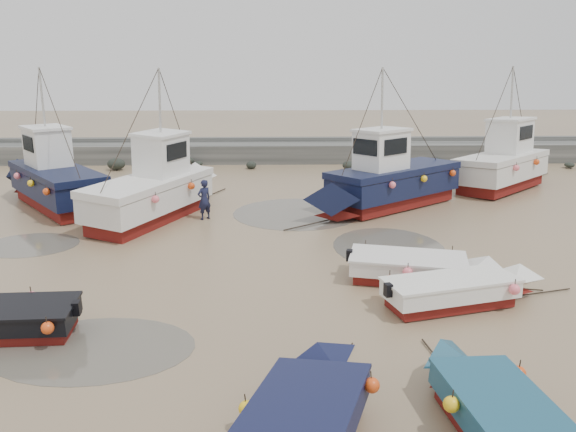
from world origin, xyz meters
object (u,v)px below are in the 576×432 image
object	(u,v)px
dinghy_1	(302,427)
dinghy_3	(462,287)
cabin_boat_0	(52,177)
cabin_boat_1	(158,187)
dinghy_2	(499,410)
cabin_boat_2	(386,180)
dinghy_5	(420,265)
person	(205,219)
cabin_boat_3	(508,162)

from	to	relation	value
dinghy_1	dinghy_3	distance (m)	7.61
cabin_boat_0	cabin_boat_1	size ratio (longest dim) A/B	0.90
dinghy_2	cabin_boat_0	size ratio (longest dim) A/B	0.71
cabin_boat_2	dinghy_1	bearing A→B (deg)	128.10
cabin_boat_2	dinghy_5	bearing A→B (deg)	139.80
dinghy_2	dinghy_5	world-z (taller)	same
cabin_boat_2	person	world-z (taller)	cabin_boat_2
cabin_boat_3	dinghy_5	bearing A→B (deg)	-73.64
dinghy_5	cabin_boat_2	world-z (taller)	cabin_boat_2
dinghy_2	cabin_boat_2	bearing A→B (deg)	79.32
cabin_boat_0	dinghy_3	bearing A→B (deg)	-75.09
dinghy_2	cabin_boat_1	size ratio (longest dim) A/B	0.64
dinghy_3	cabin_boat_2	size ratio (longest dim) A/B	0.69
dinghy_1	cabin_boat_2	bearing A→B (deg)	94.77
dinghy_5	person	xyz separation A→B (m)	(-7.40, 7.17, -0.55)
dinghy_2	cabin_boat_1	xyz separation A→B (m)	(-8.98, 14.79, 0.81)
cabin_boat_0	person	bearing A→B (deg)	-57.68
dinghy_2	person	distance (m)	16.07
cabin_boat_3	person	bearing A→B (deg)	-111.99
dinghy_5	dinghy_3	bearing A→B (deg)	37.49
dinghy_3	cabin_boat_3	distance (m)	16.10
dinghy_1	person	bearing A→B (deg)	123.37
dinghy_1	cabin_boat_2	xyz separation A→B (m)	(4.57, 16.37, 0.82)
dinghy_3	dinghy_5	bearing A→B (deg)	-170.81
dinghy_5	cabin_boat_2	xyz separation A→B (m)	(0.59, 8.73, 0.80)
cabin_boat_1	cabin_boat_2	world-z (taller)	same
dinghy_3	cabin_boat_2	distance (m)	10.44
dinghy_1	dinghy_3	xyz separation A→B (m)	(4.73, 5.96, 0.01)
dinghy_2	cabin_boat_0	distance (m)	22.17
dinghy_1	dinghy_5	world-z (taller)	same
cabin_boat_0	person	world-z (taller)	cabin_boat_0
dinghy_1	dinghy_3	bearing A→B (deg)	71.93
dinghy_2	cabin_boat_0	bearing A→B (deg)	122.97
cabin_boat_0	cabin_boat_1	xyz separation A→B (m)	(5.27, -2.16, 0.00)
cabin_boat_2	cabin_boat_3	xyz separation A→B (m)	(7.22, 4.04, 0.03)
dinghy_2	dinghy_5	xyz separation A→B (m)	(0.41, 7.28, 0.00)
dinghy_5	cabin_boat_3	world-z (taller)	cabin_boat_3
dinghy_5	cabin_boat_0	bearing A→B (deg)	-110.03
dinghy_3	cabin_boat_1	bearing A→B (deg)	-147.11
person	dinghy_5	bearing A→B (deg)	95.96
cabin_boat_1	cabin_boat_2	xyz separation A→B (m)	(9.99, 1.22, -0.01)
dinghy_3	dinghy_5	xyz separation A→B (m)	(-0.75, 1.68, 0.00)
cabin_boat_0	person	size ratio (longest dim) A/B	4.82
dinghy_2	cabin_boat_3	xyz separation A→B (m)	(8.22, 20.05, 0.84)
cabin_boat_1	dinghy_5	bearing A→B (deg)	-13.86
dinghy_3	cabin_boat_3	size ratio (longest dim) A/B	0.79
cabin_boat_3	dinghy_2	bearing A→B (deg)	-64.47
cabin_boat_0	cabin_boat_2	xyz separation A→B (m)	(15.26, -0.94, -0.00)
dinghy_1	cabin_boat_1	bearing A→B (deg)	130.04
dinghy_2	dinghy_3	distance (m)	5.72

